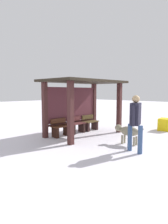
% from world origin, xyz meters
% --- Properties ---
extents(ground_plane, '(60.00, 60.00, 0.00)m').
position_xyz_m(ground_plane, '(0.00, 0.00, 0.00)').
color(ground_plane, silver).
extents(bus_shelter, '(3.55, 2.09, 2.33)m').
position_xyz_m(bus_shelter, '(0.00, 0.20, 1.77)').
color(bus_shelter, '#40211F').
rests_on(bus_shelter, ground).
extents(bench_left_inside, '(0.81, 0.41, 0.74)m').
position_xyz_m(bench_left_inside, '(-0.91, 0.48, 0.31)').
color(bench_left_inside, '#4D2817').
rests_on(bench_left_inside, ground).
extents(bench_center_inside, '(0.81, 0.41, 0.74)m').
position_xyz_m(bench_center_inside, '(0.00, 0.48, 0.31)').
color(bench_center_inside, '#552728').
rests_on(bench_center_inside, ground).
extents(bench_right_inside, '(0.81, 0.42, 0.73)m').
position_xyz_m(bench_right_inside, '(0.91, 0.48, 0.31)').
color(bench_right_inside, '#4F3D20').
rests_on(bench_right_inside, ground).
extents(person_walking, '(0.64, 0.57, 1.75)m').
position_xyz_m(person_walking, '(-0.72, -2.83, 1.03)').
color(person_walking, '#222132').
rests_on(person_walking, ground).
extents(dog, '(0.35, 1.09, 0.67)m').
position_xyz_m(dog, '(-0.07, -2.17, 0.47)').
color(dog, gray).
rests_on(dog, ground).
extents(grit_bin, '(0.78, 0.66, 0.57)m').
position_xyz_m(grit_bin, '(3.42, -2.12, 0.29)').
color(grit_bin, yellow).
rests_on(grit_bin, ground).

